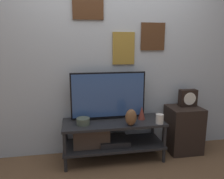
{
  "coord_description": "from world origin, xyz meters",
  "views": [
    {
      "loc": [
        -0.47,
        -2.25,
        1.44
      ],
      "look_at": [
        -0.02,
        0.27,
        0.9
      ],
      "focal_mm": 35.0,
      "sensor_mm": 36.0,
      "label": 1
    }
  ],
  "objects_px": {
    "candle_jar": "(160,119)",
    "mantel_clock": "(188,98)",
    "vase_slim_bronze": "(142,113)",
    "television": "(108,95)",
    "vase_wide_bowl": "(83,121)",
    "vase_urn_stoneware": "(131,117)"
  },
  "relations": [
    {
      "from": "candle_jar",
      "to": "mantel_clock",
      "type": "distance_m",
      "value": 0.59
    },
    {
      "from": "vase_slim_bronze",
      "to": "mantel_clock",
      "type": "distance_m",
      "value": 0.68
    },
    {
      "from": "television",
      "to": "candle_jar",
      "type": "xyz_separation_m",
      "value": [
        0.58,
        -0.28,
        -0.25
      ]
    },
    {
      "from": "television",
      "to": "vase_wide_bowl",
      "type": "height_order",
      "value": "television"
    },
    {
      "from": "vase_urn_stoneware",
      "to": "candle_jar",
      "type": "relative_size",
      "value": 1.71
    },
    {
      "from": "vase_wide_bowl",
      "to": "vase_urn_stoneware",
      "type": "distance_m",
      "value": 0.57
    },
    {
      "from": "vase_slim_bronze",
      "to": "candle_jar",
      "type": "relative_size",
      "value": 1.44
    },
    {
      "from": "vase_wide_bowl",
      "to": "candle_jar",
      "type": "bearing_deg",
      "value": -8.13
    },
    {
      "from": "vase_urn_stoneware",
      "to": "candle_jar",
      "type": "distance_m",
      "value": 0.36
    },
    {
      "from": "television",
      "to": "vase_urn_stoneware",
      "type": "distance_m",
      "value": 0.41
    },
    {
      "from": "vase_wide_bowl",
      "to": "candle_jar",
      "type": "height_order",
      "value": "candle_jar"
    },
    {
      "from": "vase_slim_bronze",
      "to": "vase_wide_bowl",
      "type": "bearing_deg",
      "value": -175.26
    },
    {
      "from": "television",
      "to": "vase_urn_stoneware",
      "type": "relative_size",
      "value": 4.71
    },
    {
      "from": "mantel_clock",
      "to": "vase_urn_stoneware",
      "type": "bearing_deg",
      "value": -162.69
    },
    {
      "from": "vase_wide_bowl",
      "to": "vase_urn_stoneware",
      "type": "bearing_deg",
      "value": -13.14
    },
    {
      "from": "mantel_clock",
      "to": "vase_wide_bowl",
      "type": "bearing_deg",
      "value": -174.37
    },
    {
      "from": "television",
      "to": "mantel_clock",
      "type": "bearing_deg",
      "value": -0.49
    },
    {
      "from": "vase_urn_stoneware",
      "to": "mantel_clock",
      "type": "bearing_deg",
      "value": 17.31
    },
    {
      "from": "vase_wide_bowl",
      "to": "mantel_clock",
      "type": "height_order",
      "value": "mantel_clock"
    },
    {
      "from": "candle_jar",
      "to": "vase_wide_bowl",
      "type": "bearing_deg",
      "value": 171.87
    },
    {
      "from": "vase_wide_bowl",
      "to": "vase_urn_stoneware",
      "type": "relative_size",
      "value": 0.79
    },
    {
      "from": "television",
      "to": "vase_slim_bronze",
      "type": "relative_size",
      "value": 5.59
    }
  ]
}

